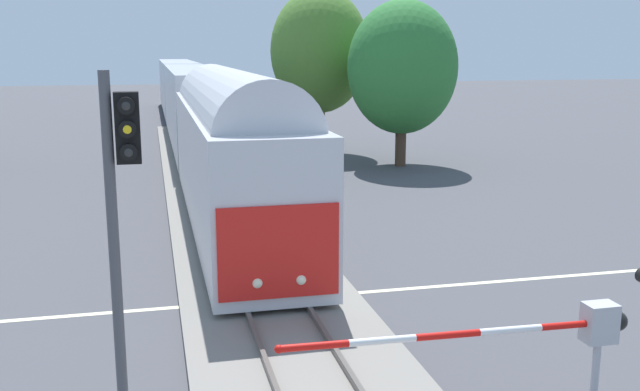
{
  "coord_description": "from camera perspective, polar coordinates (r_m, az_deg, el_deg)",
  "views": [
    {
      "loc": [
        -2.65,
        -16.79,
        6.18
      ],
      "look_at": [
        1.99,
        2.84,
        2.0
      ],
      "focal_mm": 40.19,
      "sensor_mm": 36.0,
      "label": 1
    }
  ],
  "objects": [
    {
      "name": "ground_plane",
      "position": [
        18.09,
        -4.11,
        -8.3
      ],
      "size": [
        220.0,
        220.0,
        0.0
      ],
      "primitive_type": "plane",
      "color": "#47474C"
    },
    {
      "name": "traffic_signal_median",
      "position": [
        10.56,
        -15.55,
        -1.03
      ],
      "size": [
        0.53,
        0.38,
        5.88
      ],
      "color": "#4C4C51",
      "rests_on": "ground"
    },
    {
      "name": "road_centre_stripe",
      "position": [
        18.09,
        -4.11,
        -8.29
      ],
      "size": [
        44.0,
        0.2,
        0.01
      ],
      "color": "beige",
      "rests_on": "ground"
    },
    {
      "name": "crossing_gate_near",
      "position": [
        13.27,
        18.61,
        -10.05
      ],
      "size": [
        6.31,
        0.4,
        1.8
      ],
      "color": "#B7B7BC",
      "rests_on": "ground"
    },
    {
      "name": "oak_far_right",
      "position": [
        37.92,
        6.58,
        10.09
      ],
      "size": [
        5.72,
        5.72,
        8.63
      ],
      "color": "#4C3828",
      "rests_on": "ground"
    },
    {
      "name": "elm_centre_background",
      "position": [
        42.26,
        -0.02,
        11.41
      ],
      "size": [
        5.71,
        5.71,
        9.57
      ],
      "color": "#4C3828",
      "rests_on": "ground"
    },
    {
      "name": "railway_track",
      "position": [
        18.06,
        -4.11,
        -8.02
      ],
      "size": [
        4.4,
        80.0,
        0.32
      ],
      "color": "gray",
      "rests_on": "ground"
    },
    {
      "name": "commuter_train",
      "position": [
        46.75,
        -10.09,
        7.29
      ],
      "size": [
        3.04,
        66.8,
        5.16
      ],
      "color": "silver",
      "rests_on": "railway_track"
    }
  ]
}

